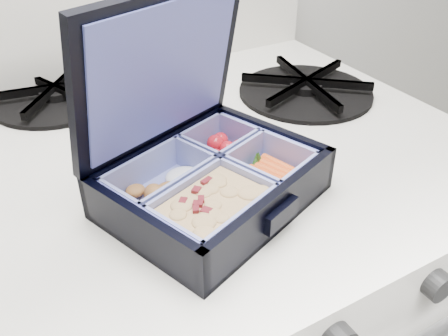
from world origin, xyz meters
TOP-DOWN VIEW (x-y plane):
  - bento_box at (-0.34, 1.56)m, footprint 0.25×0.22m
  - burner_grate at (-0.09, 1.72)m, footprint 0.25×0.25m
  - burner_grate_rear at (-0.42, 1.88)m, footprint 0.21×0.21m
  - fork at (-0.28, 1.66)m, footprint 0.07×0.19m

SIDE VIEW (x-z plane):
  - fork at x=-0.28m, z-range 0.89..0.90m
  - burner_grate_rear at x=-0.42m, z-range 0.89..0.91m
  - burner_grate at x=-0.09m, z-range 0.89..0.92m
  - bento_box at x=-0.34m, z-range 0.89..0.94m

